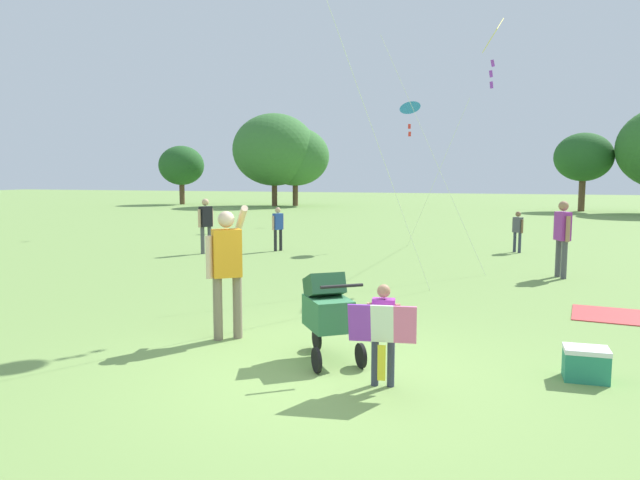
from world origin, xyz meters
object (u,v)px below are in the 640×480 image
(person_red_shirt, at_px, (278,225))
(kite_green_novelty, at_px, (410,109))
(kite_orange_delta, at_px, (489,46))
(person_couple_left, at_px, (206,221))
(child_with_butterfly_kite, at_px, (383,327))
(person_kid_running, at_px, (562,233))
(person_adult_flyer, at_px, (227,262))
(picnic_blanket, at_px, (626,316))
(stroller, at_px, (327,309))
(person_sitting_far, at_px, (518,228))
(cooler_box, at_px, (586,364))

(person_red_shirt, bearing_deg, kite_green_novelty, 34.15)
(kite_green_novelty, xyz_separation_m, person_red_shirt, (-3.34, -2.26, -3.33))
(kite_orange_delta, height_order, person_couple_left, kite_orange_delta)
(child_with_butterfly_kite, xyz_separation_m, person_kid_running, (2.41, 7.32, 0.31))
(person_red_shirt, bearing_deg, person_kid_running, -18.25)
(person_couple_left, bearing_deg, kite_green_novelty, 33.42)
(child_with_butterfly_kite, xyz_separation_m, person_adult_flyer, (-2.28, 1.17, 0.38))
(person_adult_flyer, bearing_deg, person_couple_left, 119.21)
(person_adult_flyer, height_order, picnic_blanket, person_adult_flyer)
(person_red_shirt, distance_m, picnic_blanket, 9.67)
(kite_orange_delta, distance_m, picnic_blanket, 6.12)
(picnic_blanket, bearing_deg, kite_orange_delta, 124.30)
(kite_orange_delta, distance_m, kite_green_novelty, 5.35)
(child_with_butterfly_kite, bearing_deg, person_kid_running, 71.80)
(child_with_butterfly_kite, bearing_deg, person_couple_left, 126.75)
(person_couple_left, bearing_deg, person_adult_flyer, -60.79)
(child_with_butterfly_kite, bearing_deg, kite_orange_delta, 83.34)
(stroller, height_order, kite_green_novelty, kite_green_novelty)
(kite_orange_delta, height_order, person_red_shirt, kite_orange_delta)
(person_sitting_far, relative_size, cooler_box, 2.52)
(child_with_butterfly_kite, xyz_separation_m, person_red_shirt, (-4.76, 9.68, 0.09))
(kite_orange_delta, relative_size, cooler_box, 11.91)
(kite_orange_delta, bearing_deg, cooler_box, -79.45)
(child_with_butterfly_kite, xyz_separation_m, kite_orange_delta, (0.83, 7.15, 4.13))
(kite_orange_delta, distance_m, cooler_box, 7.91)
(person_red_shirt, xyz_separation_m, person_couple_left, (-1.69, -1.05, 0.16))
(person_adult_flyer, height_order, person_couple_left, person_adult_flyer)
(cooler_box, bearing_deg, person_red_shirt, 127.35)
(person_sitting_far, bearing_deg, cooler_box, -88.11)
(kite_orange_delta, bearing_deg, child_with_butterfly_kite, -96.66)
(person_adult_flyer, bearing_deg, person_sitting_far, 68.56)
(child_with_butterfly_kite, relative_size, person_kid_running, 0.66)
(person_red_shirt, bearing_deg, person_couple_left, -148.06)
(person_couple_left, bearing_deg, stroller, -54.48)
(picnic_blanket, relative_size, cooler_box, 3.37)
(kite_orange_delta, relative_size, picnic_blanket, 3.53)
(kite_green_novelty, distance_m, person_sitting_far, 4.64)
(stroller, bearing_deg, person_red_shirt, 113.86)
(person_adult_flyer, xyz_separation_m, person_kid_running, (4.68, 6.15, -0.07))
(child_with_butterfly_kite, bearing_deg, person_adult_flyer, 152.73)
(person_sitting_far, bearing_deg, kite_green_novelty, 166.83)
(person_adult_flyer, xyz_separation_m, stroller, (1.49, -0.47, -0.41))
(stroller, relative_size, kite_green_novelty, 0.25)
(person_sitting_far, xyz_separation_m, cooler_box, (0.34, -10.41, -0.49))
(child_with_butterfly_kite, distance_m, kite_green_novelty, 12.51)
(stroller, xyz_separation_m, person_sitting_far, (2.46, 10.52, 0.06))
(kite_green_novelty, bearing_deg, person_sitting_far, -13.17)
(stroller, xyz_separation_m, person_kid_running, (3.19, 6.62, 0.34))
(person_adult_flyer, height_order, kite_green_novelty, kite_green_novelty)
(cooler_box, bearing_deg, person_sitting_far, 91.89)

